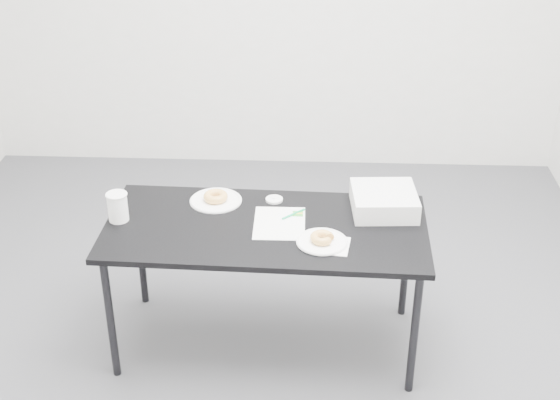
{
  "coord_description": "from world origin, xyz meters",
  "views": [
    {
      "loc": [
        0.29,
        -3.15,
        2.51
      ],
      "look_at": [
        0.14,
        0.02,
        0.76
      ],
      "focal_mm": 50.0,
      "sensor_mm": 36.0,
      "label": 1
    }
  ],
  "objects_px": {
    "scorecard": "(279,223)",
    "coffee_cup": "(118,207)",
    "plate_far": "(216,201)",
    "plate_near": "(322,242)",
    "donut_far": "(216,196)",
    "table": "(266,235)",
    "donut_near": "(322,238)",
    "pen": "(293,214)",
    "bakery_box": "(384,201)"
  },
  "relations": [
    {
      "from": "pen",
      "to": "table",
      "type": "bearing_deg",
      "value": 175.41
    },
    {
      "from": "scorecard",
      "to": "coffee_cup",
      "type": "xyz_separation_m",
      "value": [
        -0.75,
        -0.0,
        0.07
      ]
    },
    {
      "from": "bakery_box",
      "to": "table",
      "type": "bearing_deg",
      "value": -166.33
    },
    {
      "from": "plate_near",
      "to": "plate_far",
      "type": "bearing_deg",
      "value": 145.2
    },
    {
      "from": "coffee_cup",
      "to": "bakery_box",
      "type": "bearing_deg",
      "value": 6.9
    },
    {
      "from": "scorecard",
      "to": "plate_far",
      "type": "distance_m",
      "value": 0.38
    },
    {
      "from": "table",
      "to": "plate_far",
      "type": "bearing_deg",
      "value": 141.24
    },
    {
      "from": "plate_near",
      "to": "donut_far",
      "type": "xyz_separation_m",
      "value": [
        -0.52,
        0.36,
        0.02
      ]
    },
    {
      "from": "bakery_box",
      "to": "scorecard",
      "type": "bearing_deg",
      "value": -166.77
    },
    {
      "from": "donut_far",
      "to": "bakery_box",
      "type": "height_order",
      "value": "bakery_box"
    },
    {
      "from": "pen",
      "to": "plate_far",
      "type": "distance_m",
      "value": 0.4
    },
    {
      "from": "pen",
      "to": "plate_near",
      "type": "bearing_deg",
      "value": -104.39
    },
    {
      "from": "table",
      "to": "coffee_cup",
      "type": "distance_m",
      "value": 0.7
    },
    {
      "from": "donut_near",
      "to": "donut_far",
      "type": "height_order",
      "value": "donut_far"
    },
    {
      "from": "scorecard",
      "to": "bakery_box",
      "type": "distance_m",
      "value": 0.51
    },
    {
      "from": "scorecard",
      "to": "donut_far",
      "type": "xyz_separation_m",
      "value": [
        -0.32,
        0.2,
        0.03
      ]
    },
    {
      "from": "table",
      "to": "bakery_box",
      "type": "bearing_deg",
      "value": 19.04
    },
    {
      "from": "plate_near",
      "to": "scorecard",
      "type": "bearing_deg",
      "value": 140.59
    },
    {
      "from": "pen",
      "to": "donut_far",
      "type": "relative_size",
      "value": 1.17
    },
    {
      "from": "plate_near",
      "to": "plate_far",
      "type": "xyz_separation_m",
      "value": [
        -0.52,
        0.36,
        -0.0
      ]
    },
    {
      "from": "pen",
      "to": "coffee_cup",
      "type": "distance_m",
      "value": 0.82
    },
    {
      "from": "plate_far",
      "to": "pen",
      "type": "bearing_deg",
      "value": -17.32
    },
    {
      "from": "table",
      "to": "plate_near",
      "type": "xyz_separation_m",
      "value": [
        0.26,
        -0.14,
        0.06
      ]
    },
    {
      "from": "pen",
      "to": "donut_near",
      "type": "xyz_separation_m",
      "value": [
        0.13,
        -0.24,
        0.02
      ]
    },
    {
      "from": "donut_near",
      "to": "plate_far",
      "type": "distance_m",
      "value": 0.63
    },
    {
      "from": "scorecard",
      "to": "plate_far",
      "type": "xyz_separation_m",
      "value": [
        -0.32,
        0.2,
        0.0
      ]
    },
    {
      "from": "table",
      "to": "donut_near",
      "type": "distance_m",
      "value": 0.3
    },
    {
      "from": "table",
      "to": "plate_near",
      "type": "relative_size",
      "value": 6.57
    },
    {
      "from": "pen",
      "to": "donut_far",
      "type": "height_order",
      "value": "donut_far"
    },
    {
      "from": "plate_near",
      "to": "donut_far",
      "type": "bearing_deg",
      "value": 145.2
    },
    {
      "from": "pen",
      "to": "donut_far",
      "type": "bearing_deg",
      "value": 119.07
    },
    {
      "from": "coffee_cup",
      "to": "bakery_box",
      "type": "xyz_separation_m",
      "value": [
        1.24,
        0.15,
        -0.02
      ]
    },
    {
      "from": "donut_far",
      "to": "coffee_cup",
      "type": "relative_size",
      "value": 0.85
    },
    {
      "from": "plate_near",
      "to": "coffee_cup",
      "type": "height_order",
      "value": "coffee_cup"
    },
    {
      "from": "table",
      "to": "donut_near",
      "type": "relative_size",
      "value": 13.99
    },
    {
      "from": "pen",
      "to": "coffee_cup",
      "type": "height_order",
      "value": "coffee_cup"
    },
    {
      "from": "scorecard",
      "to": "donut_far",
      "type": "relative_size",
      "value": 2.53
    },
    {
      "from": "pen",
      "to": "bakery_box",
      "type": "bearing_deg",
      "value": -34.43
    },
    {
      "from": "pen",
      "to": "donut_near",
      "type": "height_order",
      "value": "donut_near"
    },
    {
      "from": "plate_near",
      "to": "donut_near",
      "type": "xyz_separation_m",
      "value": [
        0.0,
        0.0,
        0.02
      ]
    },
    {
      "from": "donut_near",
      "to": "bakery_box",
      "type": "xyz_separation_m",
      "value": [
        0.29,
        0.31,
        0.02
      ]
    },
    {
      "from": "plate_near",
      "to": "plate_far",
      "type": "relative_size",
      "value": 0.91
    },
    {
      "from": "donut_near",
      "to": "plate_far",
      "type": "xyz_separation_m",
      "value": [
        -0.52,
        0.36,
        -0.02
      ]
    },
    {
      "from": "table",
      "to": "pen",
      "type": "xyz_separation_m",
      "value": [
        0.13,
        0.1,
        0.06
      ]
    },
    {
      "from": "plate_near",
      "to": "donut_near",
      "type": "distance_m",
      "value": 0.02
    },
    {
      "from": "plate_far",
      "to": "coffee_cup",
      "type": "height_order",
      "value": "coffee_cup"
    },
    {
      "from": "donut_near",
      "to": "bakery_box",
      "type": "bearing_deg",
      "value": 46.46
    },
    {
      "from": "donut_near",
      "to": "bakery_box",
      "type": "height_order",
      "value": "bakery_box"
    },
    {
      "from": "table",
      "to": "plate_near",
      "type": "height_order",
      "value": "plate_near"
    },
    {
      "from": "donut_far",
      "to": "bakery_box",
      "type": "xyz_separation_m",
      "value": [
        0.81,
        -0.05,
        0.02
      ]
    }
  ]
}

